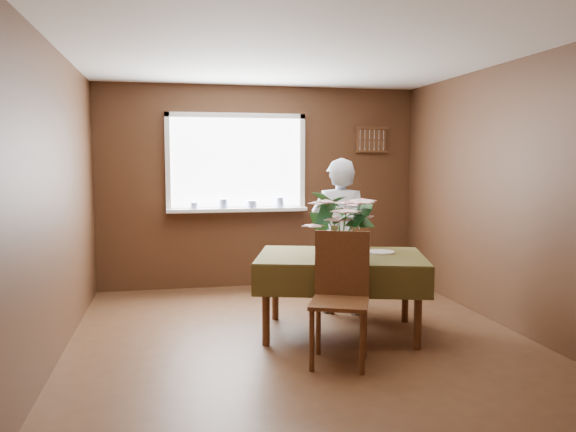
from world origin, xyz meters
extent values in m
plane|color=#4A2B19|center=(0.00, 0.00, 0.00)|extent=(4.50, 4.50, 0.00)
plane|color=white|center=(0.00, 0.00, 2.50)|extent=(4.50, 4.50, 0.00)
plane|color=brown|center=(0.00, 2.25, 1.25)|extent=(4.00, 0.00, 4.00)
plane|color=brown|center=(0.00, -2.25, 1.25)|extent=(4.00, 0.00, 4.00)
plane|color=brown|center=(-2.00, 0.00, 1.25)|extent=(0.00, 4.50, 4.50)
plane|color=brown|center=(2.00, 0.00, 1.25)|extent=(0.00, 4.50, 4.50)
cube|color=white|center=(-0.30, 2.23, 1.55)|extent=(1.60, 0.01, 1.10)
cube|color=white|center=(-0.30, 2.22, 2.13)|extent=(1.72, 0.06, 0.06)
cube|color=white|center=(-0.30, 2.22, 0.97)|extent=(1.72, 0.06, 0.06)
cube|color=white|center=(-1.13, 2.22, 1.55)|extent=(0.06, 0.06, 1.22)
cube|color=white|center=(0.53, 2.22, 1.55)|extent=(0.06, 0.06, 1.22)
cube|color=white|center=(-0.30, 2.15, 0.98)|extent=(1.72, 0.20, 0.04)
cylinder|color=white|center=(-0.83, 2.13, 1.04)|extent=(0.09, 0.09, 0.08)
cylinder|color=white|center=(-0.48, 2.13, 1.06)|extent=(0.11, 0.11, 0.12)
cylinder|color=white|center=(-0.12, 2.13, 1.05)|extent=(0.12, 0.12, 0.09)
cylinder|color=white|center=(0.23, 2.13, 1.06)|extent=(0.10, 0.10, 0.13)
cube|color=#57331C|center=(1.45, 2.23, 1.85)|extent=(0.40, 0.03, 0.30)
cube|color=#57331C|center=(1.45, 2.21, 2.00)|extent=(0.44, 0.04, 0.03)
cube|color=#57331C|center=(1.45, 2.21, 1.70)|extent=(0.44, 0.04, 0.03)
cylinder|color=#57331C|center=(-0.32, -0.08, 0.34)|extent=(0.07, 0.07, 0.68)
cylinder|color=#57331C|center=(0.91, -0.43, 0.34)|extent=(0.07, 0.07, 0.68)
cylinder|color=#57331C|center=(-0.10, 0.70, 0.34)|extent=(0.07, 0.07, 0.68)
cylinder|color=#57331C|center=(1.13, 0.34, 0.34)|extent=(0.07, 0.07, 0.68)
cube|color=#57331C|center=(0.40, 0.13, 0.70)|extent=(1.64, 1.32, 0.04)
cube|color=#3A3215|center=(0.40, 0.13, 0.72)|extent=(1.71, 1.39, 0.01)
cube|color=#3A3215|center=(0.26, -0.35, 0.58)|extent=(1.43, 0.43, 0.27)
cube|color=#3A3215|center=(0.55, 0.62, 0.58)|extent=(1.43, 0.43, 0.27)
cube|color=#3A3215|center=(-0.31, 0.34, 0.58)|extent=(0.29, 0.98, 0.27)
cube|color=#3A3215|center=(1.12, -0.08, 0.58)|extent=(0.29, 0.98, 0.27)
cube|color=#4F89DF|center=(0.34, -0.10, 0.73)|extent=(0.50, 0.42, 0.01)
cylinder|color=#57331C|center=(0.88, 1.06, 0.21)|extent=(0.04, 0.04, 0.42)
cylinder|color=#57331C|center=(0.54, 1.09, 0.21)|extent=(0.04, 0.04, 0.42)
cylinder|color=#57331C|center=(0.85, 0.73, 0.21)|extent=(0.04, 0.04, 0.42)
cylinder|color=#57331C|center=(0.51, 0.76, 0.21)|extent=(0.04, 0.04, 0.42)
cube|color=#57331C|center=(0.70, 0.91, 0.44)|extent=(0.43, 0.43, 0.03)
cube|color=#57331C|center=(0.68, 0.73, 0.69)|extent=(0.40, 0.07, 0.47)
cylinder|color=#57331C|center=(-0.09, -0.73, 0.23)|extent=(0.04, 0.04, 0.47)
cylinder|color=#57331C|center=(0.26, -0.88, 0.23)|extent=(0.04, 0.04, 0.47)
cylinder|color=#57331C|center=(0.06, -0.38, 0.23)|extent=(0.04, 0.04, 0.47)
cylinder|color=#57331C|center=(0.41, -0.53, 0.23)|extent=(0.04, 0.04, 0.47)
cube|color=#57331C|center=(0.16, -0.63, 0.48)|extent=(0.57, 0.57, 0.03)
cube|color=#57331C|center=(0.24, -0.44, 0.76)|extent=(0.42, 0.19, 0.52)
imported|color=white|center=(0.60, 0.79, 0.80)|extent=(0.69, 0.57, 1.61)
cylinder|color=white|center=(0.36, -0.05, 0.80)|extent=(0.12, 0.12, 0.15)
cylinder|color=#33662D|center=(0.36, -0.05, 0.92)|extent=(0.07, 0.07, 0.11)
cylinder|color=white|center=(0.79, 0.16, 0.73)|extent=(0.37, 0.37, 0.01)
cube|color=silver|center=(0.45, -0.16, 0.74)|extent=(0.02, 0.22, 0.00)
camera|label=1|loc=(-1.10, -4.70, 1.59)|focal=35.00mm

